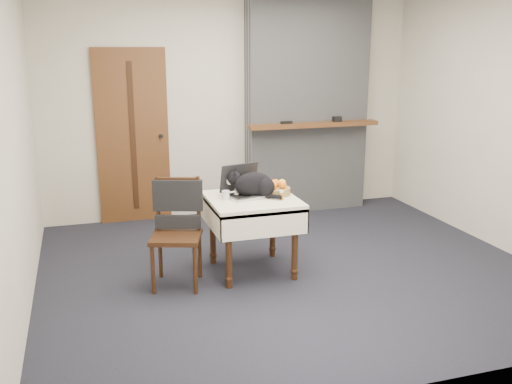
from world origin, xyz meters
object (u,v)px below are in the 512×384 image
at_px(side_table, 252,210).
at_px(chair, 177,217).
at_px(pill_bottle, 282,195).
at_px(cat, 254,185).
at_px(cream_jar, 226,195).
at_px(fruit_basket, 277,189).
at_px(door, 133,137).
at_px(laptop, 244,188).

bearing_deg(side_table, chair, -177.90).
distance_m(side_table, pill_bottle, 0.31).
bearing_deg(cat, side_table, -103.18).
distance_m(cat, chair, 0.75).
height_order(side_table, cream_jar, cream_jar).
xyz_separation_m(cream_jar, chair, (-0.45, -0.05, -0.14)).
bearing_deg(pill_bottle, side_table, 148.40).
bearing_deg(fruit_basket, side_table, -171.43).
height_order(cream_jar, pill_bottle, pill_bottle).
xyz_separation_m(cat, cream_jar, (-0.27, -0.02, -0.07)).
xyz_separation_m(door, side_table, (0.85, -1.92, -0.41)).
bearing_deg(chair, cat, 23.55).
relative_size(door, pill_bottle, 24.27).
xyz_separation_m(laptop, fruit_basket, (0.29, -0.06, -0.02)).
bearing_deg(door, fruit_basket, -59.61).
relative_size(side_table, fruit_basket, 3.28).
xyz_separation_m(cat, fruit_basket, (0.22, -0.01, -0.05)).
distance_m(door, chair, 1.99).
relative_size(door, fruit_basket, 8.41).
bearing_deg(laptop, cream_jar, -173.50).
height_order(side_table, pill_bottle, pill_bottle).
xyz_separation_m(side_table, fruit_basket, (0.25, 0.04, 0.17)).
distance_m(pill_bottle, chair, 0.93).
bearing_deg(cream_jar, side_table, -5.98).
xyz_separation_m(laptop, pill_bottle, (0.27, -0.24, -0.03)).
relative_size(laptop, pill_bottle, 5.46).
bearing_deg(side_table, laptop, 112.90).
height_order(door, side_table, door).
height_order(cat, cream_jar, cat).
bearing_deg(door, side_table, -66.04).
relative_size(side_table, chair, 0.84).
height_order(cat, pill_bottle, cat).
xyz_separation_m(pill_bottle, chair, (-0.91, 0.12, -0.15)).
bearing_deg(pill_bottle, chair, 172.77).
bearing_deg(fruit_basket, laptop, 167.62).
distance_m(cat, pill_bottle, 0.28).
bearing_deg(door, pill_bottle, -62.30).
bearing_deg(cat, door, 139.46).
relative_size(door, side_table, 2.56).
distance_m(door, laptop, 2.00).
distance_m(laptop, cream_jar, 0.21).
xyz_separation_m(laptop, chair, (-0.64, -0.13, -0.18)).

